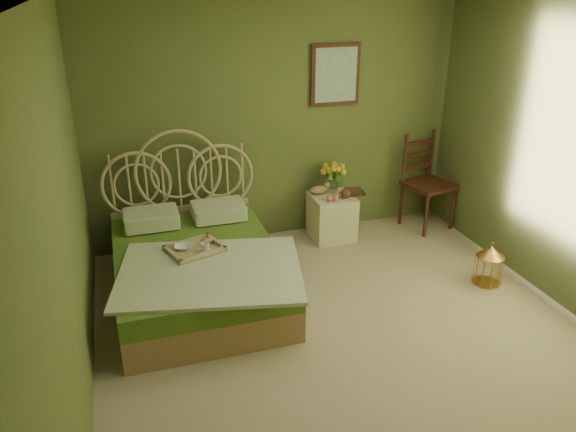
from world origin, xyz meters
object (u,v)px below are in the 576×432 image
object	(u,v)px
nightstand	(332,208)
birdcage	(489,265)
chair	(426,175)
bed	(197,266)

from	to	relation	value
nightstand	birdcage	xyz separation A→B (m)	(1.05, -1.40, -0.15)
chair	birdcage	bearing A→B (deg)	-108.00
nightstand	chair	size ratio (longest dim) A/B	0.85
nightstand	birdcage	distance (m)	1.76
nightstand	bed	bearing A→B (deg)	-154.37
nightstand	birdcage	size ratio (longest dim) A/B	2.38
nightstand	chair	world-z (taller)	chair
nightstand	chair	distance (m)	1.18
chair	birdcage	distance (m)	1.49
birdcage	nightstand	bearing A→B (deg)	126.80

